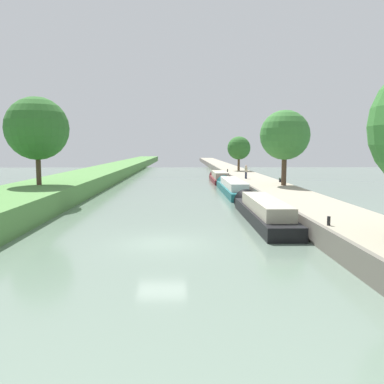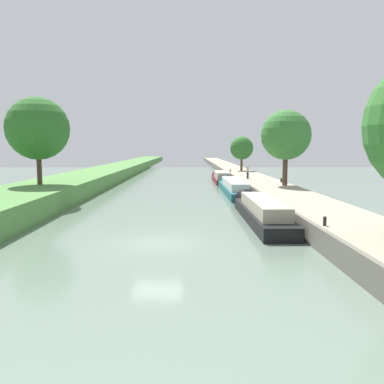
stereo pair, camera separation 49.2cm
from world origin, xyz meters
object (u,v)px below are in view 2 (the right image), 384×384
(narrowboat_black, at_px, (260,210))
(park_bench, at_px, (284,179))
(person_walking, at_px, (248,172))
(mooring_bollard_near, at_px, (325,221))
(narrowboat_maroon, at_px, (221,177))
(narrowboat_teal, at_px, (233,187))
(mooring_bollard_far, at_px, (230,171))

(narrowboat_black, height_order, park_bench, narrowboat_black)
(narrowboat_black, bearing_deg, person_walking, 83.69)
(mooring_bollard_near, bearing_deg, park_bench, 81.19)
(mooring_bollard_near, xyz_separation_m, park_bench, (3.75, 24.17, 0.12))
(narrowboat_black, relative_size, narrowboat_maroon, 1.14)
(narrowboat_teal, xyz_separation_m, narrowboat_maroon, (-0.05, 14.50, -0.03))
(mooring_bollard_far, bearing_deg, person_walking, -87.18)
(narrowboat_black, relative_size, mooring_bollard_near, 30.25)
(narrowboat_teal, distance_m, narrowboat_maroon, 14.50)
(narrowboat_teal, xyz_separation_m, park_bench, (5.50, 0.06, 0.81))
(mooring_bollard_far, bearing_deg, mooring_bollard_near, -90.00)
(narrowboat_teal, height_order, narrowboat_maroon, narrowboat_maroon)
(narrowboat_maroon, xyz_separation_m, mooring_bollard_near, (1.79, -38.60, 0.72))
(narrowboat_teal, bearing_deg, person_walking, 66.50)
(narrowboat_black, height_order, narrowboat_maroon, narrowboat_black)
(narrowboat_maroon, distance_m, park_bench, 15.48)
(mooring_bollard_far, bearing_deg, narrowboat_maroon, -110.17)
(narrowboat_teal, distance_m, mooring_bollard_near, 24.18)
(narrowboat_black, xyz_separation_m, park_bench, (5.51, 16.52, 0.79))
(mooring_bollard_far, xyz_separation_m, park_bench, (3.75, -19.32, 0.12))
(mooring_bollard_far, bearing_deg, narrowboat_teal, -95.16)
(narrowboat_black, xyz_separation_m, person_walking, (2.44, 22.05, 1.31))
(narrowboat_teal, relative_size, person_walking, 9.64)
(narrowboat_maroon, xyz_separation_m, park_bench, (5.54, -14.43, 0.84))
(narrowboat_black, xyz_separation_m, narrowboat_teal, (0.01, 16.46, -0.03))
(narrowboat_teal, xyz_separation_m, person_walking, (2.43, 5.59, 1.34))
(person_walking, height_order, mooring_bollard_far, person_walking)
(mooring_bollard_far, bearing_deg, park_bench, -79.02)
(park_bench, bearing_deg, narrowboat_teal, -179.34)
(person_walking, relative_size, mooring_bollard_near, 3.69)
(person_walking, distance_m, park_bench, 6.34)
(person_walking, bearing_deg, park_bench, -60.96)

